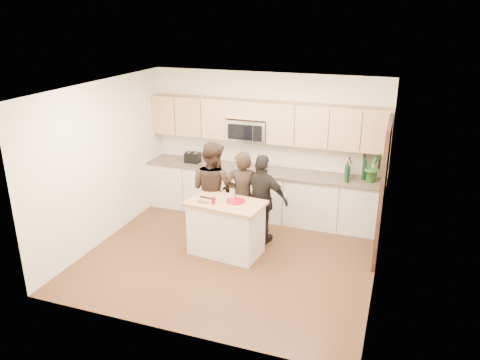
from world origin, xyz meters
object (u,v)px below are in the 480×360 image
(island, at_px, (226,227))
(toaster, at_px, (193,157))
(woman_center, at_px, (213,190))
(woman_right, at_px, (262,200))
(woman_left, at_px, (242,196))

(island, xyz_separation_m, toaster, (-1.30, 1.57, 0.58))
(toaster, bearing_deg, woman_center, -50.41)
(woman_right, bearing_deg, toaster, -24.08)
(island, distance_m, woman_left, 0.65)
(woman_center, xyz_separation_m, woman_right, (0.88, 0.02, -0.07))
(woman_left, relative_size, woman_center, 0.94)
(island, bearing_deg, woman_center, 135.73)
(toaster, height_order, woman_left, woman_left)
(woman_left, bearing_deg, island, 64.35)
(woman_left, relative_size, woman_right, 1.03)
(woman_center, bearing_deg, island, 148.03)
(woman_left, xyz_separation_m, woman_right, (0.34, 0.02, -0.02))
(island, relative_size, woman_center, 0.75)
(woman_left, distance_m, woman_right, 0.34)
(island, height_order, woman_left, woman_left)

